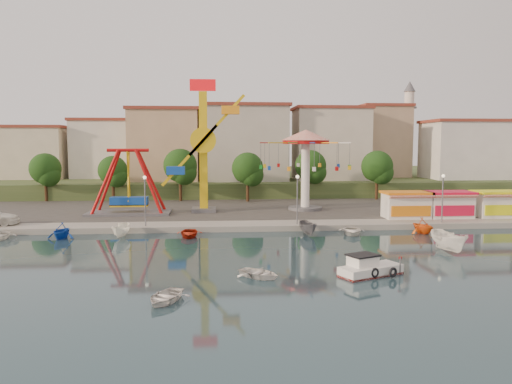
{
  "coord_description": "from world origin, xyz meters",
  "views": [
    {
      "loc": [
        -0.49,
        -39.27,
        9.19
      ],
      "look_at": [
        3.66,
        14.0,
        4.0
      ],
      "focal_mm": 35.0,
      "sensor_mm": 36.0,
      "label": 1
    }
  ],
  "objects": [
    {
      "name": "asphalt_pad",
      "position": [
        0.0,
        30.0,
        0.6
      ],
      "size": [
        90.0,
        28.0,
        0.01
      ],
      "primitive_type": "cube",
      "color": "#4C4944",
      "rests_on": "quay_deck"
    },
    {
      "name": "tree_1",
      "position": [
        -16.0,
        36.24,
        5.2
      ],
      "size": [
        4.35,
        4.35,
        6.8
      ],
      "color": "#382314",
      "rests_on": "quay_deck"
    },
    {
      "name": "building_7",
      "position": [
        56.03,
        53.7,
        7.38
      ],
      "size": [
        11.59,
        10.93,
        8.76
      ],
      "primitive_type": "cube",
      "color": "beige",
      "rests_on": "hill_terrace"
    },
    {
      "name": "building_1",
      "position": [
        -21.33,
        51.38,
        7.32
      ],
      "size": [
        12.33,
        9.01,
        8.63
      ],
      "primitive_type": "cube",
      "color": "silver",
      "rests_on": "hill_terrace"
    },
    {
      "name": "tree_0",
      "position": [
        -26.0,
        36.98,
        5.47
      ],
      "size": [
        4.6,
        4.6,
        7.19
      ],
      "color": "#382314",
      "rests_on": "quay_deck"
    },
    {
      "name": "moored_boat_3",
      "position": [
        -3.33,
        9.8,
        0.38
      ],
      "size": [
        2.62,
        3.65,
        0.75
      ],
      "primitive_type": "imported",
      "rotation": [
        0.0,
        0.0,
        -0.01
      ],
      "color": "#AF230E",
      "rests_on": "ground"
    },
    {
      "name": "ground",
      "position": [
        0.0,
        0.0,
        0.0
      ],
      "size": [
        200.0,
        200.0,
        0.0
      ],
      "primitive_type": "plane",
      "color": "#132A34",
      "rests_on": "ground"
    },
    {
      "name": "tree_3",
      "position": [
        4.0,
        34.36,
        5.55
      ],
      "size": [
        4.68,
        4.68,
        7.32
      ],
      "color": "#382314",
      "rests_on": "quay_deck"
    },
    {
      "name": "cabin_motorboat",
      "position": [
        10.06,
        -5.79,
        0.43
      ],
      "size": [
        4.91,
        3.52,
        1.62
      ],
      "rotation": [
        0.0,
        0.0,
        0.43
      ],
      "color": "white",
      "rests_on": "ground"
    },
    {
      "name": "moored_boat_2",
      "position": [
        -9.91,
        9.8,
        0.7
      ],
      "size": [
        1.72,
        3.74,
        1.4
      ],
      "primitive_type": "imported",
      "rotation": [
        0.0,
        0.0,
        -0.1
      ],
      "color": "white",
      "rests_on": "ground"
    },
    {
      "name": "skiff",
      "position": [
        19.14,
        1.09,
        0.91
      ],
      "size": [
        2.22,
        4.88,
        1.83
      ],
      "primitive_type": "imported",
      "rotation": [
        0.0,
        0.0,
        0.09
      ],
      "color": "white",
      "rests_on": "ground"
    },
    {
      "name": "booth_left",
      "position": [
        21.3,
        16.49,
        2.16
      ],
      "size": [
        5.4,
        3.78,
        3.08
      ],
      "color": "white",
      "rests_on": "quay_deck"
    },
    {
      "name": "tree_4",
      "position": [
        14.0,
        37.35,
        5.75
      ],
      "size": [
        4.86,
        4.86,
        7.6
      ],
      "color": "#382314",
      "rests_on": "quay_deck"
    },
    {
      "name": "building_0",
      "position": [
        -33.37,
        46.06,
        8.93
      ],
      "size": [
        9.26,
        9.53,
        11.87
      ],
      "primitive_type": "cube",
      "color": "beige",
      "rests_on": "hill_terrace"
    },
    {
      "name": "rowboat_a",
      "position": [
        2.33,
        -5.82,
        0.32
      ],
      "size": [
        3.8,
        3.74,
        0.65
      ],
      "primitive_type": "imported",
      "rotation": [
        0.0,
        0.0,
        0.83
      ],
      "color": "white",
      "rests_on": "ground"
    },
    {
      "name": "wave_swinger",
      "position": [
        10.9,
        24.48,
        8.2
      ],
      "size": [
        11.6,
        11.6,
        10.4
      ],
      "color": "#59595E",
      "rests_on": "quay_deck"
    },
    {
      "name": "kamikaze_tower",
      "position": [
        -1.84,
        23.34,
        8.47
      ],
      "size": [
        7.01,
        3.1,
        16.5
      ],
      "color": "#59595E",
      "rests_on": "quay_deck"
    },
    {
      "name": "lamp_post_2",
      "position": [
        8.0,
        13.0,
        3.1
      ],
      "size": [
        0.14,
        0.14,
        5.0
      ],
      "primitive_type": "cylinder",
      "color": "#59595E",
      "rests_on": "quay_deck"
    },
    {
      "name": "booth_right",
      "position": [
        32.28,
        16.49,
        2.16
      ],
      "size": [
        5.4,
        3.78,
        3.08
      ],
      "color": "white",
      "rests_on": "quay_deck"
    },
    {
      "name": "lamp_post_3",
      "position": [
        24.0,
        13.0,
        3.1
      ],
      "size": [
        0.14,
        0.14,
        5.0
      ],
      "primitive_type": "cylinder",
      "color": "#59595E",
      "rests_on": "quay_deck"
    },
    {
      "name": "booth_mid",
      "position": [
        26.41,
        16.49,
        2.16
      ],
      "size": [
        5.4,
        3.78,
        3.08
      ],
      "color": "white",
      "rests_on": "quay_deck"
    },
    {
      "name": "building_6",
      "position": [
        44.15,
        48.77,
        9.18
      ],
      "size": [
        8.23,
        8.98,
        12.36
      ],
      "primitive_type": "cube",
      "color": "silver",
      "rests_on": "hill_terrace"
    },
    {
      "name": "moored_boat_1",
      "position": [
        -15.62,
        9.8,
        0.8
      ],
      "size": [
        3.09,
        3.43,
        1.6
      ],
      "primitive_type": "imported",
      "rotation": [
        0.0,
        0.0,
        -0.17
      ],
      "color": "#1447B6",
      "rests_on": "ground"
    },
    {
      "name": "moored_boat_5",
      "position": [
        8.6,
        9.8,
        0.71
      ],
      "size": [
        1.77,
        3.82,
        1.43
      ],
      "primitive_type": "imported",
      "rotation": [
        0.0,
        0.0,
        0.11
      ],
      "color": "#5D5C62",
      "rests_on": "ground"
    },
    {
      "name": "building_2",
      "position": [
        -8.19,
        51.96,
        8.62
      ],
      "size": [
        11.95,
        9.28,
        11.23
      ],
      "primitive_type": "cube",
      "color": "tan",
      "rests_on": "hill_terrace"
    },
    {
      "name": "building_5",
      "position": [
        32.37,
        50.33,
        8.61
      ],
      "size": [
        12.77,
        10.96,
        11.21
      ],
      "primitive_type": "cube",
      "color": "tan",
      "rests_on": "hill_terrace"
    },
    {
      "name": "building_3",
      "position": [
        5.6,
        48.8,
        7.6
      ],
      "size": [
        12.59,
        10.5,
        9.2
      ],
      "primitive_type": "cube",
      "color": "beige",
      "rests_on": "hill_terrace"
    },
    {
      "name": "lamp_post_1",
      "position": [
        -8.0,
        13.0,
        3.1
      ],
      "size": [
        0.14,
        0.14,
        5.0
      ],
      "primitive_type": "cylinder",
      "color": "#59595E",
      "rests_on": "quay_deck"
    },
    {
      "name": "tree_2",
      "position": [
        -6.0,
        35.81,
        5.92
      ],
      "size": [
        5.02,
        5.02,
        7.85
      ],
      "color": "#382314",
      "rests_on": "quay_deck"
    },
    {
      "name": "quay_deck",
      "position": [
        0.0,
        62.0,
        0.3
      ],
      "size": [
        200.0,
        100.0,
        0.6
      ],
      "primitive_type": "cube",
      "color": "#9E998E",
      "rests_on": "ground"
    },
    {
      "name": "building_4",
      "position": [
        19.07,
        52.2,
        7.62
      ],
      "size": [
        10.75,
        9.23,
        9.24
      ],
      "primitive_type": "cube",
      "color": "beige",
      "rests_on": "hill_terrace"
    },
    {
      "name": "rowboat_b",
      "position": [
        -3.58,
        -10.69,
        0.33
      ],
      "size": [
        3.29,
        3.8,
        0.66
      ],
      "primitive_type": "imported",
      "rotation": [
        0.0,
        0.0,
        -0.37
      ],
      "color": "white",
      "rests_on": "ground"
    },
    {
      "name": "tree_5",
      "position": [
        24.0,
        35.54,
        5.71
      ],
      "size": [
        4.83,
        4.83,
        7.54
      ],
      "color": "#382314",
      "rests_on": "quay_deck"
    },
    {
      "name": "pirate_ship_ride",
      "position": [
        -11.28,
        22.36,
        4.39
      ],
      "size": [
        10.0,
        5.0,
        8.0
      ],
      "color": "#59595E",
      "rests_on": "quay_deck"
    },
    {
      "name": "moored_boat_6",
      "position": [
        13.11,
        9.8,
        0.4
      ],
      "size": [
        3.53,
        4.37,
        0.8
      ],
      "primitive_type": "imported",
      "rotation": [
        0.0,
        0.0,
        -0.22
      ],
      "color": "white",
      "rests_on": "ground"
    },
    {
      "name": "hill_terrace",
      "position": [
        0.0,
        67.0,
        1.5
      ],
      "size": [
        200.0,
        60.0,
        3.0
      ],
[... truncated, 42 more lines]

